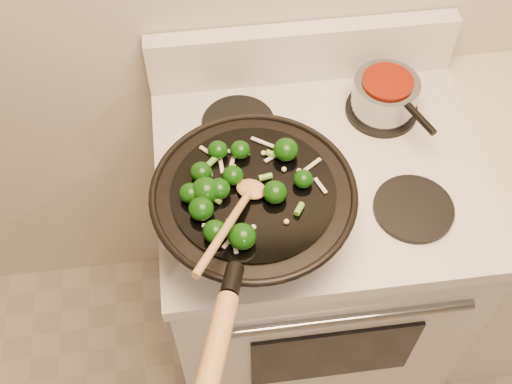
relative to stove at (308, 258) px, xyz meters
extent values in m
cube|color=silver|center=(0.00, 0.00, -0.03)|extent=(0.76, 0.64, 0.88)
cube|color=silver|center=(0.00, 0.00, 0.43)|extent=(0.78, 0.66, 0.04)
cube|color=silver|center=(0.00, 0.30, 0.53)|extent=(0.78, 0.05, 0.16)
cylinder|color=gray|center=(0.00, -0.33, 0.31)|extent=(0.60, 0.02, 0.02)
cube|color=black|center=(0.00, -0.33, 0.08)|extent=(0.42, 0.01, 0.28)
cylinder|color=black|center=(-0.18, -0.15, 0.46)|extent=(0.18, 0.18, 0.01)
cylinder|color=black|center=(0.18, -0.15, 0.46)|extent=(0.18, 0.18, 0.01)
cylinder|color=black|center=(-0.18, 0.15, 0.46)|extent=(0.18, 0.18, 0.01)
cylinder|color=black|center=(0.18, 0.15, 0.46)|extent=(0.18, 0.18, 0.01)
torus|color=black|center=(-0.18, -0.15, 0.58)|extent=(0.43, 0.43, 0.02)
cylinder|color=black|center=(-0.18, -0.15, 0.59)|extent=(0.34, 0.34, 0.01)
cylinder|color=black|center=(-0.25, -0.38, 0.65)|extent=(0.05, 0.08, 0.05)
cylinder|color=#B18045|center=(-0.29, -0.52, 0.69)|extent=(0.10, 0.22, 0.10)
ellipsoid|color=#0D3608|center=(-0.31, -0.16, 0.61)|extent=(0.04, 0.04, 0.04)
cylinder|color=#45792B|center=(-0.29, -0.16, 0.60)|extent=(0.02, 0.02, 0.02)
ellipsoid|color=#0D3608|center=(-0.22, -0.12, 0.61)|extent=(0.04, 0.04, 0.04)
ellipsoid|color=#0D3608|center=(-0.27, -0.25, 0.61)|extent=(0.05, 0.05, 0.04)
ellipsoid|color=#0D3608|center=(-0.10, -0.07, 0.61)|extent=(0.05, 0.05, 0.04)
cylinder|color=#45792B|center=(-0.09, -0.07, 0.60)|extent=(0.02, 0.02, 0.02)
ellipsoid|color=#0D3608|center=(-0.08, -0.15, 0.61)|extent=(0.04, 0.04, 0.03)
ellipsoid|color=#0D3608|center=(-0.29, -0.20, 0.61)|extent=(0.05, 0.05, 0.04)
ellipsoid|color=#0D3608|center=(-0.14, -0.18, 0.61)|extent=(0.05, 0.05, 0.04)
cylinder|color=#45792B|center=(-0.13, -0.18, 0.60)|extent=(0.02, 0.02, 0.02)
ellipsoid|color=#0D3608|center=(-0.28, -0.16, 0.61)|extent=(0.06, 0.06, 0.05)
ellipsoid|color=#0D3608|center=(-0.25, -0.15, 0.61)|extent=(0.05, 0.05, 0.04)
ellipsoid|color=#0D3608|center=(-0.20, -0.06, 0.61)|extent=(0.04, 0.04, 0.04)
cylinder|color=#45792B|center=(-0.18, -0.06, 0.60)|extent=(0.02, 0.02, 0.02)
ellipsoid|color=#0D3608|center=(-0.24, -0.05, 0.61)|extent=(0.04, 0.04, 0.04)
ellipsoid|color=#0D3608|center=(-0.22, -0.27, 0.61)|extent=(0.05, 0.05, 0.05)
ellipsoid|color=#0D3608|center=(-0.28, -0.11, 0.61)|extent=(0.04, 0.04, 0.04)
cylinder|color=#45792B|center=(-0.27, -0.11, 0.60)|extent=(0.02, 0.02, 0.02)
cube|color=beige|center=(-0.06, -0.11, 0.59)|extent=(0.05, 0.04, 0.00)
cube|color=beige|center=(-0.23, -0.27, 0.59)|extent=(0.01, 0.05, 0.00)
cube|color=beige|center=(-0.26, -0.05, 0.59)|extent=(0.05, 0.05, 0.00)
cube|color=beige|center=(-0.14, -0.03, 0.59)|extent=(0.05, 0.04, 0.00)
cube|color=beige|center=(-0.24, -0.08, 0.59)|extent=(0.01, 0.06, 0.00)
cube|color=beige|center=(-0.24, -0.26, 0.59)|extent=(0.04, 0.04, 0.00)
cube|color=beige|center=(-0.22, -0.05, 0.59)|extent=(0.05, 0.03, 0.00)
cube|color=beige|center=(-0.12, -0.07, 0.59)|extent=(0.06, 0.03, 0.00)
cube|color=beige|center=(-0.23, -0.24, 0.59)|extent=(0.02, 0.04, 0.00)
cube|color=beige|center=(-0.27, -0.23, 0.59)|extent=(0.05, 0.02, 0.00)
cube|color=beige|center=(-0.04, -0.16, 0.59)|extent=(0.02, 0.04, 0.00)
cube|color=beige|center=(-0.22, -0.08, 0.59)|extent=(0.02, 0.05, 0.00)
cylinder|color=#64A836|center=(-0.15, -0.13, 0.60)|extent=(0.03, 0.03, 0.02)
cylinder|color=#64A836|center=(-0.13, -0.07, 0.60)|extent=(0.02, 0.03, 0.02)
cylinder|color=#64A836|center=(-0.22, -0.10, 0.60)|extent=(0.03, 0.03, 0.02)
cylinder|color=#64A836|center=(-0.26, -0.17, 0.60)|extent=(0.02, 0.01, 0.02)
cylinder|color=#64A836|center=(-0.26, -0.08, 0.60)|extent=(0.02, 0.03, 0.02)
cylinder|color=#64A836|center=(-0.10, -0.21, 0.60)|extent=(0.03, 0.03, 0.02)
sphere|color=beige|center=(-0.11, -0.11, 0.59)|extent=(0.01, 0.01, 0.01)
sphere|color=beige|center=(-0.08, -0.12, 0.59)|extent=(0.01, 0.01, 0.01)
sphere|color=beige|center=(-0.13, -0.24, 0.59)|extent=(0.01, 0.01, 0.01)
sphere|color=beige|center=(-0.19, -0.24, 0.59)|extent=(0.01, 0.01, 0.01)
sphere|color=beige|center=(-0.15, -0.06, 0.59)|extent=(0.01, 0.01, 0.01)
ellipsoid|color=#B18045|center=(-0.18, -0.16, 0.60)|extent=(0.08, 0.07, 0.02)
cylinder|color=#B18045|center=(-0.25, -0.27, 0.64)|extent=(0.14, 0.23, 0.09)
cylinder|color=gray|center=(0.18, 0.15, 0.51)|extent=(0.16, 0.16, 0.09)
cylinder|color=#691205|center=(0.18, 0.15, 0.56)|extent=(0.12, 0.12, 0.01)
cylinder|color=black|center=(0.23, 0.03, 0.55)|extent=(0.05, 0.10, 0.02)
camera|label=1|loc=(-0.27, -0.90, 1.65)|focal=45.00mm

